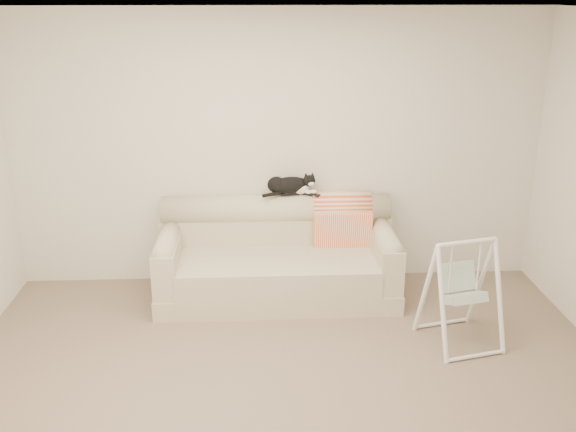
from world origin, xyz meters
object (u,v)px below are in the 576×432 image
at_px(remote_a, 290,194).
at_px(tuxedo_cat, 290,185).
at_px(baby_swing, 462,291).
at_px(remote_b, 312,194).
at_px(sofa, 277,259).

height_order(remote_a, tuxedo_cat, tuxedo_cat).
bearing_deg(baby_swing, remote_a, 137.61).
bearing_deg(tuxedo_cat, remote_a, 85.43).
xyz_separation_m(remote_a, remote_b, (0.21, -0.02, -0.00)).
distance_m(sofa, remote_a, 0.62).
xyz_separation_m(sofa, remote_a, (0.13, 0.24, 0.56)).
xyz_separation_m(sofa, remote_b, (0.34, 0.23, 0.56)).
relative_size(sofa, baby_swing, 2.45).
bearing_deg(remote_b, remote_a, 175.73).
xyz_separation_m(remote_a, tuxedo_cat, (-0.00, -0.00, 0.09)).
bearing_deg(remote_b, tuxedo_cat, 176.55).
distance_m(sofa, tuxedo_cat, 0.70).
distance_m(sofa, baby_swing, 1.74).
height_order(remote_b, tuxedo_cat, tuxedo_cat).
xyz_separation_m(sofa, tuxedo_cat, (0.13, 0.24, 0.65)).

